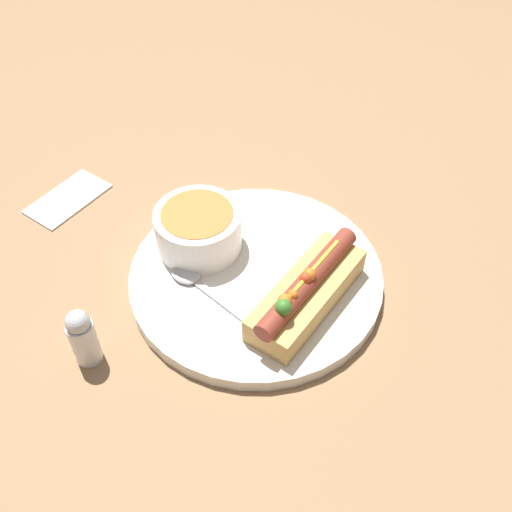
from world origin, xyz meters
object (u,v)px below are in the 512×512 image
hot_dog (308,290)px  soup_bowl (198,228)px  salt_shaker (83,337)px  spoon (201,285)px

hot_dog → soup_bowl: 0.15m
hot_dog → salt_shaker: hot_dog is taller
hot_dog → spoon: hot_dog is taller
hot_dog → soup_bowl: hot_dog is taller
hot_dog → salt_shaker: (-0.20, 0.14, -0.00)m
soup_bowl → salt_shaker: salt_shaker is taller
hot_dog → spoon: 0.12m
hot_dog → salt_shaker: size_ratio=2.25×
spoon → hot_dog: bearing=-147.9°
soup_bowl → spoon: soup_bowl is taller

